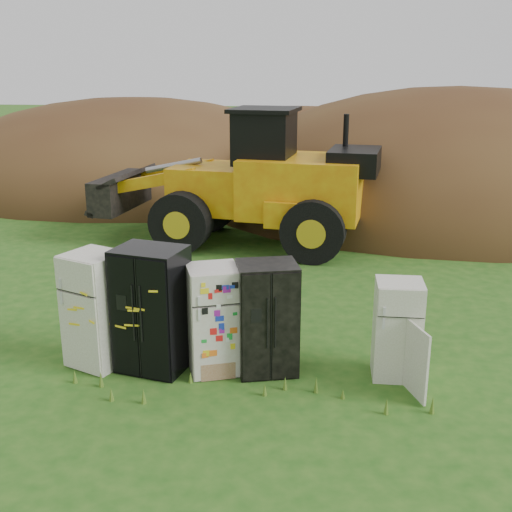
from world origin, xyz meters
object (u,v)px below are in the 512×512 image
(fridge_dark_mid, at_px, (267,318))
(wheel_loader, at_px, (231,177))
(fridge_black_side, at_px, (152,309))
(fridge_open_door, at_px, (397,329))
(fridge_sticker, at_px, (214,319))
(fridge_leftmost, at_px, (97,309))

(fridge_dark_mid, distance_m, wheel_loader, 7.53)
(wheel_loader, bearing_deg, fridge_black_side, -83.23)
(fridge_black_side, distance_m, fridge_open_door, 3.82)
(fridge_black_side, relative_size, fridge_dark_mid, 1.12)
(fridge_open_door, bearing_deg, fridge_sticker, -177.63)
(fridge_open_door, relative_size, wheel_loader, 0.21)
(fridge_leftmost, height_order, fridge_dark_mid, fridge_leftmost)
(fridge_black_side, relative_size, wheel_loader, 0.27)
(fridge_leftmost, bearing_deg, fridge_dark_mid, 24.59)
(fridge_black_side, height_order, fridge_dark_mid, fridge_black_side)
(fridge_dark_mid, distance_m, fridge_open_door, 2.01)
(fridge_sticker, xyz_separation_m, fridge_open_door, (2.84, 0.08, -0.09))
(fridge_dark_mid, relative_size, wheel_loader, 0.24)
(fridge_leftmost, relative_size, fridge_black_side, 0.93)
(fridge_black_side, height_order, fridge_open_door, fridge_black_side)
(fridge_black_side, bearing_deg, wheel_loader, 102.17)
(fridge_dark_mid, relative_size, fridge_open_door, 1.15)
(wheel_loader, bearing_deg, fridge_dark_mid, -69.28)
(fridge_leftmost, relative_size, fridge_sticker, 1.08)
(fridge_sticker, relative_size, wheel_loader, 0.23)
(fridge_leftmost, bearing_deg, wheel_loader, 105.48)
(fridge_black_side, height_order, fridge_sticker, fridge_black_side)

